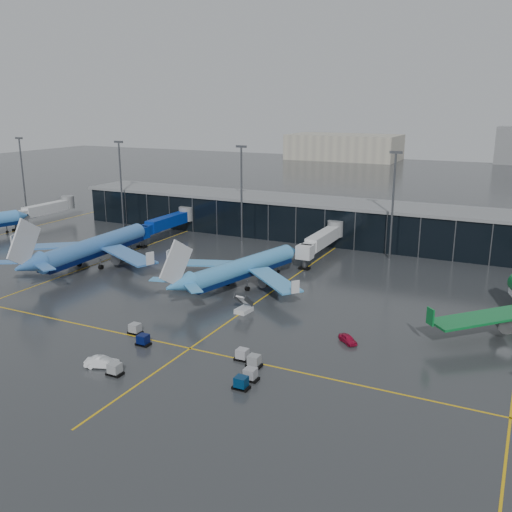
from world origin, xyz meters
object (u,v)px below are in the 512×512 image
at_px(baggage_carts, 195,358).
at_px(service_van_white, 102,362).
at_px(airliner_klm_near, 243,257).
at_px(service_van_red, 348,339).
at_px(airliner_arkefly, 94,236).
at_px(mobile_airstair, 244,308).

height_order(baggage_carts, service_van_white, baggage_carts).
relative_size(airliner_klm_near, service_van_red, 10.45).
height_order(airliner_arkefly, service_van_white, airliner_arkefly).
xyz_separation_m(airliner_klm_near, service_van_white, (-0.83, -41.82, -5.35)).
distance_m(airliner_klm_near, baggage_carts, 36.62).
relative_size(service_van_red, service_van_white, 0.79).
bearing_deg(baggage_carts, service_van_red, 43.06).
bearing_deg(service_van_red, airliner_arkefly, 117.57).
bearing_deg(service_van_red, mobile_airstair, 119.18).
bearing_deg(airliner_klm_near, service_van_white, -77.43).
bearing_deg(service_van_white, mobile_airstair, -37.21).
height_order(mobile_airstair, service_van_red, mobile_airstair).
bearing_deg(airliner_klm_near, airliner_arkefly, -164.12).
relative_size(baggage_carts, mobile_airstair, 7.60).
xyz_separation_m(airliner_arkefly, baggage_carts, (47.63, -33.33, -6.20)).
relative_size(airliner_arkefly, service_van_white, 9.39).
bearing_deg(airliner_arkefly, service_van_red, -16.63).
height_order(airliner_klm_near, service_van_white, airliner_klm_near).
xyz_separation_m(baggage_carts, service_van_red, (17.65, 16.49, -0.11)).
xyz_separation_m(baggage_carts, mobile_airstair, (-3.10, 21.22, 0.01)).
xyz_separation_m(airliner_arkefly, service_van_red, (65.28, -16.84, -6.31)).
relative_size(airliner_arkefly, mobile_airstair, 13.15).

